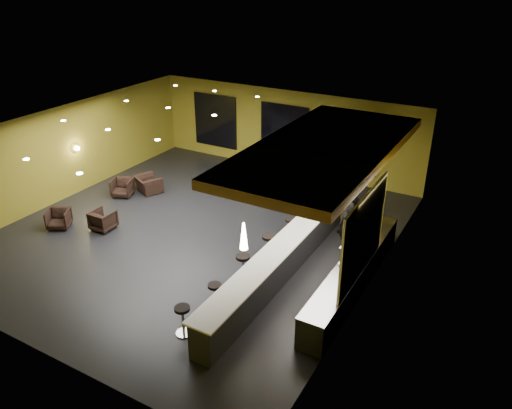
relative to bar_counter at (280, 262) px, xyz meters
The scene contains 35 objects.
floor 3.82m from the bar_counter, 164.68° to the left, with size 12.00×13.00×0.10m, color black.
ceiling 4.86m from the bar_counter, 164.68° to the left, with size 12.00×13.00×0.10m, color black.
wall_back 8.48m from the bar_counter, 115.80° to the left, with size 12.00×0.10×3.50m, color olive.
wall_front 6.76m from the bar_counter, 123.33° to the right, with size 12.00×0.10×3.50m, color olive.
wall_left 9.83m from the bar_counter, behind, with size 0.10×13.00×3.50m, color olive.
wall_right 2.88m from the bar_counter, 22.62° to the left, with size 0.10×13.00×3.50m, color olive.
wood_soffit 3.51m from the bar_counter, 80.07° to the left, with size 3.60×8.00×0.28m, color olive.
window_left 10.39m from the bar_counter, 133.86° to the left, with size 2.20×0.06×2.40m, color black.
window_center 8.37m from the bar_counter, 116.13° to the left, with size 2.20×0.06×2.40m, color black.
window_right 7.56m from the bar_counter, 94.99° to the left, with size 2.20×0.06×2.40m, color black.
tile_backsplash 2.75m from the bar_counter, ahead, with size 0.06×3.20×2.40m, color white.
bar_counter is the anchor object (origin of this frame).
bar_top 0.52m from the bar_counter, ahead, with size 0.78×8.10×0.05m, color white.
prep_counter 2.06m from the bar_counter, 14.04° to the left, with size 0.70×6.00×0.86m, color black.
prep_top 2.10m from the bar_counter, 14.04° to the left, with size 0.72×6.00×0.03m, color silver.
wall_shelf_lower 2.44m from the bar_counter, ahead, with size 0.30×1.50×0.03m, color silver.
wall_shelf_upper 2.67m from the bar_counter, ahead, with size 0.30×1.50×0.03m, color silver.
column 4.77m from the bar_counter, 90.00° to the left, with size 0.60×0.60×3.50m, color olive.
wall_sconce 9.73m from the bar_counter, behind, with size 0.22×0.22×0.22m, color #FFE5B2.
pendant_0 2.72m from the bar_counter, 90.00° to the right, with size 0.20×0.20×0.70m, color white.
pendant_1 1.92m from the bar_counter, 90.00° to the left, with size 0.20×0.20×0.70m, color white.
pendant_2 3.52m from the bar_counter, 90.00° to the left, with size 0.20×0.20×0.70m, color white.
staff_a 2.61m from the bar_counter, 64.38° to the left, with size 0.61×0.40×1.66m, color black.
staff_b 3.51m from the bar_counter, 75.42° to the left, with size 0.85×0.66×1.75m, color black.
staff_c 3.35m from the bar_counter, 61.40° to the left, with size 0.73×0.47×1.49m, color black.
armchair_a 8.01m from the bar_counter, behind, with size 0.71×0.73×0.66m, color black.
armchair_b 6.56m from the bar_counter, behind, with size 0.73×0.75×0.68m, color black.
armchair_c 8.10m from the bar_counter, 166.04° to the left, with size 0.75×0.77×0.70m, color black.
armchair_d 7.76m from the bar_counter, 159.24° to the left, with size 0.99×0.87×0.65m, color black.
bar_stool_0 3.47m from the bar_counter, 105.59° to the right, with size 0.40×0.40×0.80m.
bar_stool_1 2.28m from the bar_counter, 111.17° to the right, with size 0.38×0.38×0.75m.
bar_stool_2 1.08m from the bar_counter, 140.12° to the right, with size 0.42×0.42×0.84m.
bar_stool_3 0.97m from the bar_counter, 138.36° to the left, with size 0.43×0.43×0.85m.
bar_stool_4 2.22m from the bar_counter, 108.38° to the left, with size 0.38×0.38×0.76m.
bar_stool_5 3.54m from the bar_counter, 102.06° to the left, with size 0.42×0.42×0.84m.
Camera 1 is at (8.99, -11.82, 8.20)m, focal length 35.00 mm.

